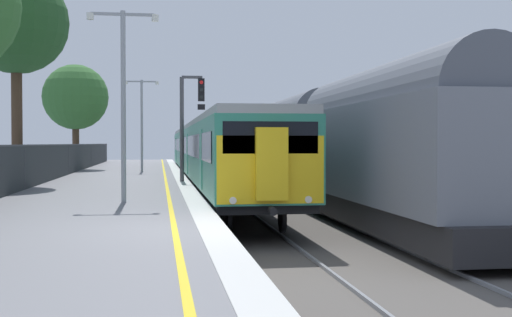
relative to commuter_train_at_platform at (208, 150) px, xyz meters
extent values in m
cube|color=slate|center=(-4.60, -24.02, -1.77)|extent=(6.40, 110.00, 1.00)
cube|color=silver|center=(-1.70, -24.02, -1.26)|extent=(0.60, 110.00, 0.01)
cube|color=yellow|center=(-2.45, -24.02, -1.26)|extent=(0.12, 110.00, 0.01)
cube|color=#56514C|center=(4.10, -24.02, -2.37)|extent=(11.00, 110.00, 0.20)
cube|color=gray|center=(-0.71, -24.02, -2.23)|extent=(0.07, 110.00, 0.08)
cube|color=gray|center=(0.72, -24.02, -2.23)|extent=(0.07, 110.00, 0.08)
cube|color=gray|center=(3.29, -24.02, -2.23)|extent=(0.07, 110.00, 0.08)
cube|color=#2D846B|center=(0.00, -10.52, 0.00)|extent=(2.80, 20.57, 2.30)
cube|color=black|center=(0.00, -10.52, -1.27)|extent=(2.64, 19.97, 0.25)
cube|color=#999E9E|center=(0.00, -10.52, 1.27)|extent=(2.68, 20.57, 0.24)
cube|color=black|center=(-1.41, -10.52, 0.30)|extent=(0.02, 18.97, 0.84)
cube|color=teal|center=(-1.41, -15.67, -0.10)|extent=(0.03, 1.10, 1.90)
cube|color=teal|center=(-1.41, -5.38, -0.10)|extent=(0.03, 1.10, 1.90)
cylinder|color=black|center=(-0.78, -18.21, -1.77)|extent=(0.12, 0.84, 0.84)
cylinder|color=black|center=(0.78, -18.21, -1.77)|extent=(0.12, 0.84, 0.84)
cylinder|color=black|center=(-0.78, -2.84, -1.77)|extent=(0.12, 0.84, 0.84)
cylinder|color=black|center=(0.78, -2.84, -1.77)|extent=(0.12, 0.84, 0.84)
cube|color=#2D846B|center=(0.00, 10.64, 0.00)|extent=(2.80, 20.57, 2.30)
cube|color=black|center=(0.00, 10.64, -1.27)|extent=(2.64, 19.97, 0.25)
cube|color=#999E9E|center=(0.00, 10.64, 1.27)|extent=(2.68, 20.57, 0.24)
cube|color=black|center=(-1.41, 10.64, 0.30)|extent=(0.02, 18.97, 0.84)
cube|color=teal|center=(-1.41, 5.50, -0.10)|extent=(0.03, 1.10, 1.90)
cube|color=teal|center=(-1.41, 15.79, -0.10)|extent=(0.03, 1.10, 1.90)
cylinder|color=black|center=(-0.78, 2.96, -1.77)|extent=(0.12, 0.84, 0.84)
cylinder|color=black|center=(0.78, 2.96, -1.77)|extent=(0.12, 0.84, 0.84)
cylinder|color=black|center=(-0.78, 18.33, -1.77)|extent=(0.12, 0.84, 0.84)
cylinder|color=black|center=(0.78, 18.33, -1.77)|extent=(0.12, 0.84, 0.84)
cube|color=yellow|center=(0.00, -20.77, -0.25)|extent=(2.70, 0.10, 1.70)
cube|color=black|center=(0.00, -20.78, 0.55)|extent=(2.40, 0.08, 0.80)
cube|color=yellow|center=(0.00, -20.91, -0.10)|extent=(0.80, 0.24, 1.80)
cylinder|color=white|center=(-0.95, -20.83, -1.00)|extent=(0.18, 0.06, 0.18)
cylinder|color=white|center=(0.95, -20.83, -1.00)|extent=(0.18, 0.06, 0.18)
cylinder|color=black|center=(0.00, -21.06, -1.25)|extent=(0.20, 0.35, 0.20)
cube|color=black|center=(0.00, 10.64, 1.52)|extent=(0.60, 0.90, 0.20)
cube|color=#232326|center=(4.00, -18.25, -1.64)|extent=(2.30, 13.38, 0.79)
cube|color=slate|center=(4.00, -18.25, 0.15)|extent=(2.60, 12.58, 2.79)
cylinder|color=#515660|center=(4.00, -18.25, 1.54)|extent=(2.39, 12.18, 2.39)
cylinder|color=black|center=(3.22, -22.95, -1.77)|extent=(0.12, 0.84, 0.84)
cylinder|color=black|center=(4.78, -22.95, -1.77)|extent=(0.12, 0.84, 0.84)
cylinder|color=black|center=(3.22, -13.56, -1.77)|extent=(0.12, 0.84, 0.84)
cylinder|color=black|center=(4.78, -13.56, -1.77)|extent=(0.12, 0.84, 0.84)
cube|color=#232326|center=(4.00, -4.07, -1.64)|extent=(2.30, 13.38, 0.79)
cube|color=slate|center=(4.00, -4.07, 0.15)|extent=(2.60, 12.58, 2.79)
cylinder|color=#515660|center=(4.00, -4.07, 1.54)|extent=(2.39, 12.18, 2.39)
cylinder|color=black|center=(3.22, -8.76, -1.77)|extent=(0.12, 0.84, 0.84)
cylinder|color=black|center=(4.78, -8.76, -1.77)|extent=(0.12, 0.84, 0.84)
cylinder|color=black|center=(3.22, 0.62, -1.77)|extent=(0.12, 0.84, 0.84)
cylinder|color=black|center=(4.78, 0.62, -1.77)|extent=(0.12, 0.84, 0.84)
cylinder|color=#47474C|center=(-1.75, -7.92, 1.02)|extent=(0.18, 0.18, 4.57)
cube|color=#47474C|center=(-1.30, -7.92, 3.30)|extent=(0.90, 0.12, 0.12)
cube|color=black|center=(-0.90, -7.92, 2.75)|extent=(0.28, 0.20, 1.00)
cylinder|color=red|center=(-0.90, -8.04, 3.07)|extent=(0.16, 0.04, 0.16)
cylinder|color=black|center=(-0.90, -8.04, 2.75)|extent=(0.16, 0.04, 0.16)
cylinder|color=black|center=(-0.90, -8.04, 2.43)|extent=(0.16, 0.04, 0.16)
cube|color=black|center=(-0.90, -7.92, 2.00)|extent=(0.32, 0.16, 0.24)
cylinder|color=#93999E|center=(-3.73, -17.89, 1.44)|extent=(0.14, 0.14, 5.42)
cube|color=#93999E|center=(-3.28, -17.89, 4.05)|extent=(0.90, 0.08, 0.08)
cylinder|color=silver|center=(-2.83, -17.89, 3.97)|extent=(0.20, 0.20, 0.18)
cube|color=#93999E|center=(-4.18, -17.89, 4.05)|extent=(0.90, 0.08, 0.08)
cylinder|color=silver|center=(-4.63, -17.89, 3.97)|extent=(0.20, 0.20, 0.18)
cylinder|color=#93999E|center=(-3.73, 2.17, 1.42)|extent=(0.14, 0.14, 5.38)
cube|color=#93999E|center=(-3.28, 2.17, 4.01)|extent=(0.90, 0.08, 0.08)
cylinder|color=silver|center=(-2.83, 2.17, 3.93)|extent=(0.20, 0.20, 0.18)
cube|color=#93999E|center=(-4.18, 2.17, 4.01)|extent=(0.90, 0.08, 0.08)
cylinder|color=silver|center=(-4.63, 2.17, 3.93)|extent=(0.20, 0.20, 0.18)
cylinder|color=#38383D|center=(-7.55, -12.33, -0.47)|extent=(0.07, 0.07, 1.60)
cylinder|color=#38383D|center=(-7.55, -0.64, -0.47)|extent=(0.07, 0.07, 1.60)
cylinder|color=#38383D|center=(-7.55, 11.05, -0.47)|extent=(0.07, 0.07, 1.60)
cylinder|color=#38383D|center=(-7.55, 22.73, -0.47)|extent=(0.07, 0.07, 1.60)
cylinder|color=#473323|center=(-8.47, -8.89, 1.46)|extent=(0.44, 0.44, 5.45)
sphere|color=#234C23|center=(-8.47, -8.89, 5.35)|extent=(4.22, 4.22, 4.22)
sphere|color=#234C23|center=(-8.84, -8.49, 4.82)|extent=(2.84, 2.84, 2.84)
cylinder|color=#473323|center=(-8.07, 6.87, 0.48)|extent=(0.44, 0.44, 3.50)
sphere|color=#33662D|center=(-8.07, 6.87, 3.39)|extent=(4.21, 4.21, 4.21)
sphere|color=#33662D|center=(-7.88, 6.92, 2.86)|extent=(2.96, 2.96, 2.96)
camera|label=1|loc=(-2.74, -36.87, 0.41)|focal=46.16mm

